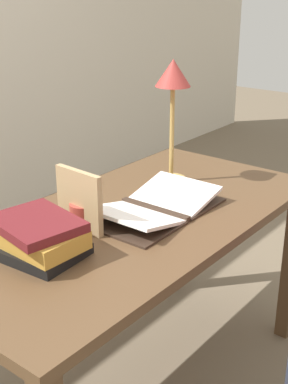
{
  "coord_description": "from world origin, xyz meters",
  "views": [
    {
      "loc": [
        -1.3,
        -1.08,
        1.51
      ],
      "look_at": [
        0.05,
        -0.02,
        0.83
      ],
      "focal_mm": 50.0,
      "sensor_mm": 36.0,
      "label": 1
    }
  ],
  "objects": [
    {
      "name": "coffee_mug",
      "position": [
        -0.17,
        0.07,
        0.79
      ],
      "size": [
        0.09,
        0.11,
        0.09
      ],
      "rotation": [
        0.0,
        0.0,
        5.32
      ],
      "color": "#B74238",
      "rests_on": "reading_desk"
    },
    {
      "name": "book_standing_upright",
      "position": [
        -0.18,
        0.07,
        0.85
      ],
      "size": [
        0.03,
        0.2,
        0.2
      ],
      "rotation": [
        0.0,
        0.0,
        -0.06
      ],
      "color": "tan",
      "rests_on": "reading_desk"
    },
    {
      "name": "reading_lamp",
      "position": [
        0.36,
        0.09,
        1.13
      ],
      "size": [
        0.14,
        0.14,
        0.49
      ],
      "color": "tan",
      "rests_on": "reading_desk"
    },
    {
      "name": "book_stack_tall",
      "position": [
        -0.39,
        0.04,
        0.81
      ],
      "size": [
        0.25,
        0.29,
        0.12
      ],
      "color": "black",
      "rests_on": "reading_desk"
    },
    {
      "name": "reading_desk",
      "position": [
        0.0,
        0.0,
        0.65
      ],
      "size": [
        1.49,
        0.74,
        0.75
      ],
      "color": "brown",
      "rests_on": "ground_plane"
    },
    {
      "name": "open_book",
      "position": [
        0.08,
        -0.04,
        0.77
      ],
      "size": [
        0.5,
        0.3,
        0.06
      ],
      "rotation": [
        0.0,
        0.0,
        0.01
      ],
      "color": "#38281E",
      "rests_on": "reading_desk"
    }
  ]
}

